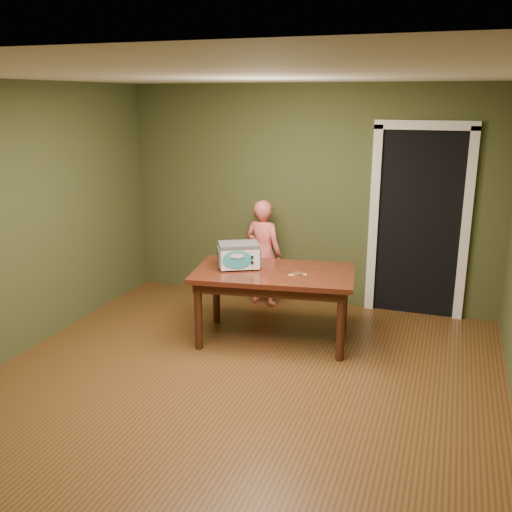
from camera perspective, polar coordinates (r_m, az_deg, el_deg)
name	(u,v)px	position (r m, az deg, el deg)	size (l,w,h in m)	color
floor	(231,395)	(5.00, -2.55, -13.67)	(5.00, 5.00, 0.00)	brown
room_shell	(228,196)	(4.42, -2.82, 6.01)	(4.52, 5.02, 2.61)	#3D4524
doorway	(420,219)	(6.96, 16.12, 3.54)	(1.10, 0.66, 2.25)	black
dining_table	(274,280)	(5.78, 1.80, -2.45)	(1.72, 1.13, 0.75)	#3C150D
toy_oven	(239,255)	(5.81, -1.74, 0.15)	(0.50, 0.44, 0.26)	#4C4F54
baking_pan	(298,274)	(5.63, 4.21, -1.77)	(0.10, 0.10, 0.02)	silver
spatula	(298,275)	(5.63, 4.20, -1.88)	(0.18, 0.03, 0.01)	#EED767
child	(263,253)	(6.80, 0.73, 0.30)	(0.47, 0.31, 1.29)	#EF6562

